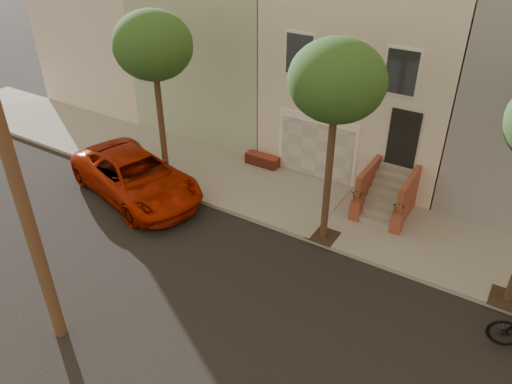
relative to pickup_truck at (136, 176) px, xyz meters
The scene contains 6 objects.
ground 6.61m from the pickup_truck, 24.86° to the right, with size 90.00×90.00×0.00m, color black.
sidewalk 6.53m from the pickup_truck, 23.50° to the left, with size 40.00×3.70×0.15m, color gray.
house_row 10.71m from the pickup_truck, 54.75° to the left, with size 33.10×11.70×7.00m.
tree_left 4.63m from the pickup_truck, 68.17° to the left, with size 2.70×2.57×6.30m.
tree_mid 8.34m from the pickup_truck, ahead, with size 2.70×2.57×6.30m.
pickup_truck is the anchor object (origin of this frame).
Camera 1 is at (5.86, -8.04, 9.71)m, focal length 34.58 mm.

